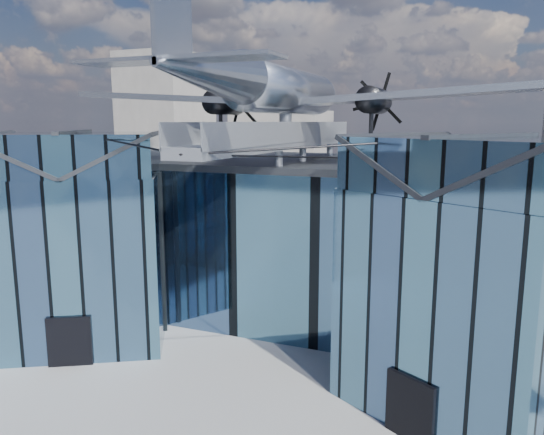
% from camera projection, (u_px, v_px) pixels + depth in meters
% --- Properties ---
extents(ground_plane, '(120.00, 120.00, 0.00)m').
position_uv_depth(ground_plane, '(258.00, 357.00, 28.12)').
color(ground_plane, gray).
extents(museum, '(32.88, 24.50, 17.60)m').
position_uv_depth(museum, '(296.00, 234.00, 32.43)').
color(museum, '#436988').
rests_on(museum, ground).
extents(bg_towers, '(77.00, 24.50, 26.00)m').
position_uv_depth(bg_towers, '(417.00, 139.00, 71.77)').
color(bg_towers, gray).
rests_on(bg_towers, ground).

